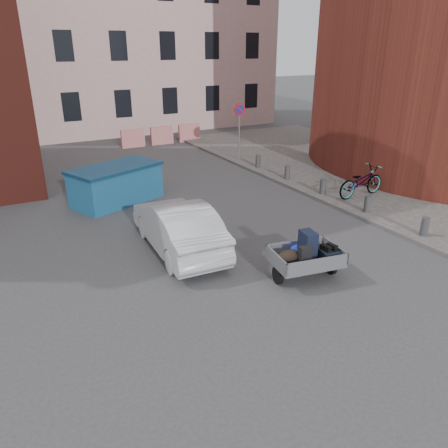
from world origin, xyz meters
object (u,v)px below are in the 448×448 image
trailer (306,256)px  silver_car (178,226)px  bicycle (361,182)px  dumpster (116,184)px

trailer → silver_car: silver_car is taller
silver_car → bicycle: (7.47, 0.71, -0.02)m
trailer → dumpster: (-2.35, 7.67, 0.06)m
trailer → silver_car: (-2.00, 2.97, 0.08)m
silver_car → bicycle: 7.51m
trailer → silver_car: 3.58m
dumpster → bicycle: 8.78m
trailer → dumpster: bearing=116.5°
silver_car → dumpster: bearing=-82.3°
bicycle → trailer: bearing=121.1°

